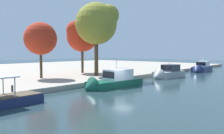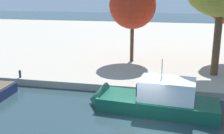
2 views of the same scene
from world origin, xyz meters
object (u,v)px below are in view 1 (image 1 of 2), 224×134
(tree_1, at_px, (82,36))
(mooring_bollard_1, at_px, (198,65))
(motor_yacht_3, at_px, (167,74))
(tree_2, at_px, (41,38))
(mooring_bollard_0, at_px, (12,88))
(tree_0, at_px, (97,22))
(motor_yacht_2, at_px, (112,82))
(motor_yacht_4, at_px, (201,69))

(tree_1, bearing_deg, mooring_bollard_1, -18.72)
(motor_yacht_3, height_order, tree_2, tree_2)
(mooring_bollard_0, relative_size, tree_0, 0.06)
(motor_yacht_2, bearing_deg, tree_1, -112.32)
(mooring_bollard_1, height_order, tree_2, tree_2)
(motor_yacht_4, relative_size, mooring_bollard_1, 12.65)
(mooring_bollard_0, height_order, tree_2, tree_2)
(motor_yacht_4, distance_m, mooring_bollard_0, 45.31)
(motor_yacht_2, xyz_separation_m, tree_2, (-3.00, 12.02, 6.21))
(tree_0, distance_m, tree_1, 6.67)
(motor_yacht_4, bearing_deg, motor_yacht_2, -5.08)
(mooring_bollard_0, bearing_deg, mooring_bollard_1, -0.10)
(motor_yacht_2, height_order, motor_yacht_4, motor_yacht_2)
(tree_1, relative_size, tree_2, 1.17)
(motor_yacht_3, height_order, tree_1, tree_1)
(motor_yacht_4, xyz_separation_m, tree_1, (-25.75, 14.06, 7.22))
(motor_yacht_3, bearing_deg, tree_2, -28.70)
(motor_yacht_2, height_order, tree_0, tree_0)
(motor_yacht_2, relative_size, tree_2, 1.08)
(mooring_bollard_1, bearing_deg, mooring_bollard_0, 179.90)
(motor_yacht_2, distance_m, mooring_bollard_0, 12.47)
(mooring_bollard_1, xyz_separation_m, tree_2, (-42.40, 8.70, 5.86))
(tree_1, height_order, tree_2, tree_1)
(motor_yacht_4, relative_size, mooring_bollard_0, 13.76)
(mooring_bollard_1, bearing_deg, tree_1, 161.28)
(motor_yacht_4, height_order, mooring_bollard_1, motor_yacht_4)
(tree_0, height_order, tree_1, tree_0)
(motor_yacht_3, distance_m, mooring_bollard_0, 27.64)
(motor_yacht_3, bearing_deg, tree_0, -34.85)
(mooring_bollard_1, bearing_deg, tree_0, 172.04)
(motor_yacht_2, distance_m, tree_1, 17.55)
(motor_yacht_3, bearing_deg, motor_yacht_2, 4.28)
(mooring_bollard_0, xyz_separation_m, mooring_bollard_1, (51.39, -0.09, 0.03))
(motor_yacht_3, distance_m, motor_yacht_4, 17.78)
(motor_yacht_3, height_order, motor_yacht_4, motor_yacht_4)
(tree_0, distance_m, tree_2, 9.83)
(tree_0, bearing_deg, mooring_bollard_1, -7.96)
(mooring_bollard_1, bearing_deg, motor_yacht_4, -152.48)
(motor_yacht_2, height_order, tree_2, tree_2)
(mooring_bollard_0, distance_m, tree_2, 13.77)
(tree_2, bearing_deg, mooring_bollard_0, -136.25)
(motor_yacht_2, relative_size, motor_yacht_3, 1.19)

